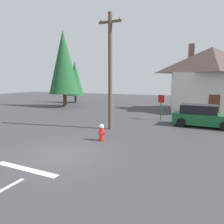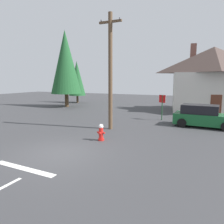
{
  "view_description": "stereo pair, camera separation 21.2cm",
  "coord_description": "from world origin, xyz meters",
  "px_view_note": "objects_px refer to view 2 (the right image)",
  "views": [
    {
      "loc": [
        6.1,
        -7.68,
        3.4
      ],
      "look_at": [
        0.5,
        4.79,
        1.32
      ],
      "focal_mm": 33.9,
      "sensor_mm": 36.0,
      "label": 1
    },
    {
      "loc": [
        6.29,
        -7.59,
        3.4
      ],
      "look_at": [
        0.5,
        4.79,
        1.32
      ],
      "focal_mm": 33.9,
      "sensor_mm": 36.0,
      "label": 2
    }
  ],
  "objects_px": {
    "stop_sign_far": "(162,102)",
    "pine_tree_tall_left": "(77,78)",
    "house": "(212,78)",
    "utility_pole": "(110,70)",
    "pine_tree_mid_left": "(66,62)",
    "parked_car": "(203,116)",
    "fire_hydrant": "(101,132)"
  },
  "relations": [
    {
      "from": "utility_pole",
      "to": "stop_sign_far",
      "type": "height_order",
      "value": "utility_pole"
    },
    {
      "from": "pine_tree_tall_left",
      "to": "pine_tree_mid_left",
      "type": "height_order",
      "value": "pine_tree_mid_left"
    },
    {
      "from": "fire_hydrant",
      "to": "utility_pole",
      "type": "bearing_deg",
      "value": 104.85
    },
    {
      "from": "stop_sign_far",
      "to": "pine_tree_tall_left",
      "type": "height_order",
      "value": "pine_tree_tall_left"
    },
    {
      "from": "utility_pole",
      "to": "parked_car",
      "type": "bearing_deg",
      "value": 31.03
    },
    {
      "from": "house",
      "to": "pine_tree_mid_left",
      "type": "distance_m",
      "value": 17.12
    },
    {
      "from": "stop_sign_far",
      "to": "pine_tree_mid_left",
      "type": "xyz_separation_m",
      "value": [
        -12.95,
        3.98,
        4.03
      ]
    },
    {
      "from": "utility_pole",
      "to": "stop_sign_far",
      "type": "relative_size",
      "value": 3.59
    },
    {
      "from": "fire_hydrant",
      "to": "stop_sign_far",
      "type": "xyz_separation_m",
      "value": [
        1.81,
        7.66,
        1.07
      ]
    },
    {
      "from": "fire_hydrant",
      "to": "utility_pole",
      "type": "height_order",
      "value": "utility_pole"
    },
    {
      "from": "fire_hydrant",
      "to": "stop_sign_far",
      "type": "relative_size",
      "value": 0.44
    },
    {
      "from": "utility_pole",
      "to": "pine_tree_tall_left",
      "type": "relative_size",
      "value": 1.26
    },
    {
      "from": "stop_sign_far",
      "to": "pine_tree_tall_left",
      "type": "bearing_deg",
      "value": 149.18
    },
    {
      "from": "fire_hydrant",
      "to": "house",
      "type": "distance_m",
      "value": 16.32
    },
    {
      "from": "fire_hydrant",
      "to": "pine_tree_mid_left",
      "type": "distance_m",
      "value": 16.9
    },
    {
      "from": "house",
      "to": "pine_tree_tall_left",
      "type": "bearing_deg",
      "value": 176.05
    },
    {
      "from": "utility_pole",
      "to": "house",
      "type": "bearing_deg",
      "value": 62.86
    },
    {
      "from": "utility_pole",
      "to": "house",
      "type": "distance_m",
      "value": 13.75
    },
    {
      "from": "fire_hydrant",
      "to": "pine_tree_mid_left",
      "type": "height_order",
      "value": "pine_tree_mid_left"
    },
    {
      "from": "fire_hydrant",
      "to": "pine_tree_tall_left",
      "type": "height_order",
      "value": "pine_tree_tall_left"
    },
    {
      "from": "parked_car",
      "to": "pine_tree_tall_left",
      "type": "relative_size",
      "value": 0.69
    },
    {
      "from": "pine_tree_tall_left",
      "to": "utility_pole",
      "type": "bearing_deg",
      "value": -48.52
    },
    {
      "from": "parked_car",
      "to": "pine_tree_mid_left",
      "type": "distance_m",
      "value": 17.73
    },
    {
      "from": "stop_sign_far",
      "to": "house",
      "type": "bearing_deg",
      "value": 63.25
    },
    {
      "from": "fire_hydrant",
      "to": "house",
      "type": "height_order",
      "value": "house"
    },
    {
      "from": "parked_car",
      "to": "pine_tree_mid_left",
      "type": "bearing_deg",
      "value": 161.77
    },
    {
      "from": "stop_sign_far",
      "to": "pine_tree_mid_left",
      "type": "bearing_deg",
      "value": 162.89
    },
    {
      "from": "utility_pole",
      "to": "house",
      "type": "height_order",
      "value": "utility_pole"
    },
    {
      "from": "house",
      "to": "utility_pole",
      "type": "bearing_deg",
      "value": -117.14
    },
    {
      "from": "pine_tree_mid_left",
      "to": "utility_pole",
      "type": "bearing_deg",
      "value": -40.38
    },
    {
      "from": "fire_hydrant",
      "to": "utility_pole",
      "type": "distance_m",
      "value": 4.61
    },
    {
      "from": "stop_sign_far",
      "to": "pine_tree_mid_left",
      "type": "relative_size",
      "value": 0.23
    }
  ]
}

